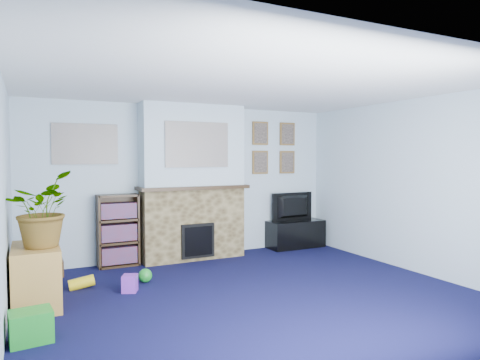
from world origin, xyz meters
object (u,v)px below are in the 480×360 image
sideboard (36,274)px  television (295,207)px  bookshelf (118,232)px  tv_stand (295,235)px

sideboard → television: bearing=17.1°
bookshelf → sideboard: bookshelf is taller
tv_stand → television: 0.49m
television → tv_stand: bearing=86.5°
tv_stand → sideboard: bearing=-163.1°
tv_stand → bookshelf: bookshelf is taller
sideboard → bookshelf: bearing=50.4°
television → sideboard: 4.35m
tv_stand → television: television is taller
tv_stand → sideboard: sideboard is taller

